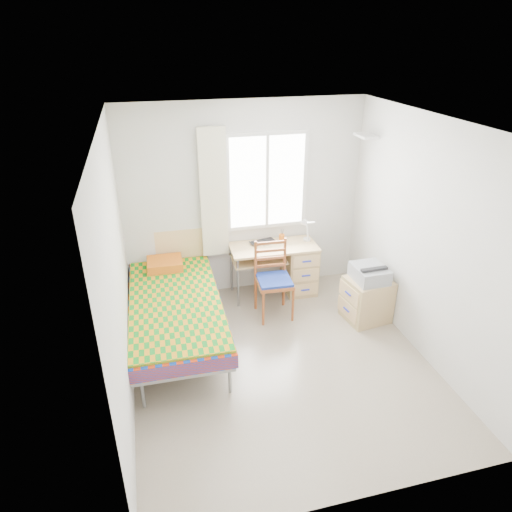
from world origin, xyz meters
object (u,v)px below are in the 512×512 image
(bed, at_px, (175,303))
(printer, at_px, (370,273))
(chair, at_px, (274,275))
(cabinet, at_px, (367,299))
(desk, at_px, (295,265))

(bed, distance_m, printer, 2.39)
(chair, xyz_separation_m, cabinet, (1.10, -0.42, -0.27))
(cabinet, bearing_deg, printer, 100.40)
(chair, bearing_deg, printer, -17.32)
(cabinet, xyz_separation_m, printer, (-0.00, 0.01, 0.38))
(chair, height_order, printer, chair)
(cabinet, bearing_deg, desk, 118.32)
(desk, xyz_separation_m, chair, (-0.44, -0.48, 0.16))
(bed, relative_size, desk, 1.91)
(desk, relative_size, printer, 2.64)
(chair, height_order, cabinet, chair)
(bed, distance_m, chair, 1.29)
(bed, height_order, desk, bed)
(cabinet, bearing_deg, bed, 167.19)
(desk, distance_m, printer, 1.14)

